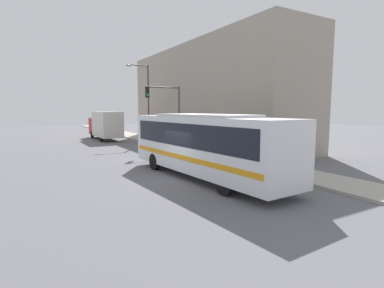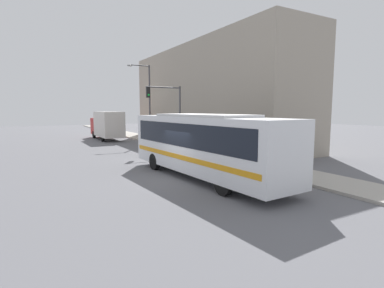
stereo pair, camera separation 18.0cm
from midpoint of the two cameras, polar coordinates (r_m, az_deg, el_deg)
ground_plane at (r=15.74m, az=-2.22°, el=-6.65°), size 120.00×120.00×0.00m
sidewalk at (r=36.19m, az=-8.77°, el=0.93°), size 2.89×70.00×0.14m
building_facade at (r=32.56m, az=2.53°, el=9.21°), size 6.00×25.69×10.17m
city_bus at (r=15.58m, az=2.03°, el=0.45°), size 3.28×11.29×3.37m
delivery_truck at (r=37.18m, az=-16.34°, el=3.55°), size 2.26×8.04×3.33m
fire_hydrant at (r=20.33m, az=7.40°, el=-2.25°), size 0.25×0.33×0.72m
traffic_light_pole at (r=26.40m, az=-4.81°, el=7.22°), size 3.28×0.35×5.50m
parking_meter at (r=26.08m, az=-1.94°, el=0.93°), size 0.14×0.14×1.31m
street_lamp at (r=33.65m, az=-8.95°, el=8.86°), size 2.56×0.28×8.26m
pedestrian_near_corner at (r=28.72m, az=-1.62°, el=1.27°), size 0.34×0.34×1.57m
pedestrian_mid_block at (r=27.98m, az=-2.32°, el=1.47°), size 0.34×0.34×1.87m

